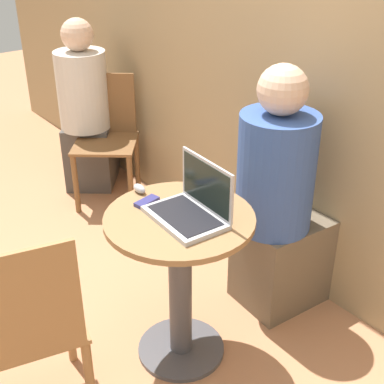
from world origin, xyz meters
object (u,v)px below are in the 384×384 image
object	(u,v)px
chair_empty	(28,330)
person_seated	(283,212)
laptop	(192,206)
cell_phone	(147,202)

from	to	relation	value
chair_empty	person_seated	world-z (taller)	person_seated
laptop	chair_empty	distance (m)	0.76
cell_phone	chair_empty	bearing A→B (deg)	-80.05
laptop	person_seated	world-z (taller)	person_seated
chair_empty	cell_phone	bearing A→B (deg)	99.95
laptop	chair_empty	bearing A→B (deg)	-98.24
cell_phone	person_seated	xyz separation A→B (m)	(0.18, 0.65, -0.21)
cell_phone	chair_empty	distance (m)	0.67
cell_phone	chair_empty	size ratio (longest dim) A/B	0.13
cell_phone	laptop	bearing A→B (deg)	20.33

